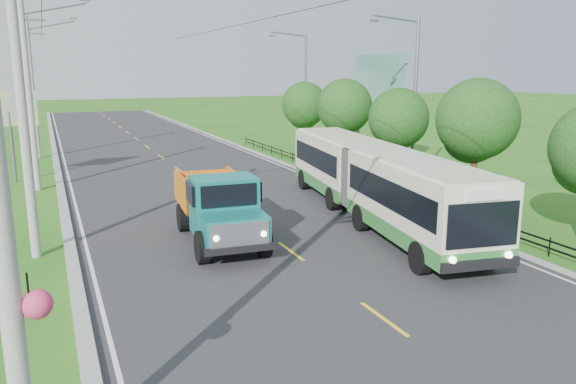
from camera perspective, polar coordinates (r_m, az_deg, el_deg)
ground at (r=15.11m, az=9.67°, el=-12.62°), size 240.00×240.00×0.00m
road at (r=32.94m, az=-9.50°, el=1.09°), size 14.00×120.00×0.02m
curb_left at (r=32.03m, az=-22.09°, el=0.15°), size 0.40×120.00×0.15m
curb_right at (r=35.27m, az=1.84°, el=2.07°), size 0.30×120.00×0.10m
edge_line_left at (r=32.06m, az=-21.10°, el=0.14°), size 0.12×120.00×0.00m
edge_line_right at (r=35.07m, az=1.10°, el=1.96°), size 0.12×120.00×0.00m
centre_dash at (r=15.10m, az=9.67°, el=-12.55°), size 0.12×2.20×0.00m
railing_right at (r=30.43m, az=8.10°, el=0.77°), size 0.04×40.00×0.60m
pole_nearest at (r=8.55m, az=-27.17°, el=1.59°), size 3.51×0.44×10.00m
pole_near at (r=20.46m, az=-25.32°, el=7.70°), size 3.51×0.32×10.00m
pole_mid at (r=32.45m, az=-24.75°, el=9.03°), size 3.51×0.32×10.00m
pole_far at (r=44.44m, az=-24.49°, el=9.65°), size 3.51×0.32×10.00m
tree_third at (r=26.33m, az=18.53°, el=6.59°), size 3.60×3.62×6.00m
tree_fourth at (r=31.08m, az=11.10°, el=7.03°), size 3.24×3.31×5.40m
tree_fifth at (r=36.15m, az=5.72°, el=8.34°), size 3.48×3.52×5.80m
tree_back at (r=41.51m, az=1.66°, el=8.62°), size 3.30×3.36×5.50m
streetlight_mid at (r=31.32m, az=12.55°, el=9.43°), size 3.02×0.20×9.07m
streetlight_far at (r=43.46m, az=1.58°, el=10.44°), size 3.02×0.20×9.07m
planter_near at (r=24.55m, az=19.05°, el=-2.62°), size 0.64×0.64×0.67m
planter_mid at (r=30.75m, az=9.06°, el=0.83°), size 0.64×0.64×0.67m
planter_far at (r=37.63m, az=2.56°, el=3.07°), size 0.64×0.64×0.67m
billboard_left at (r=35.55m, az=-26.50°, el=7.08°), size 3.00×0.20×5.20m
billboard_right at (r=37.21m, az=9.23°, el=10.65°), size 0.24×6.00×7.30m
bus at (r=24.11m, az=8.74°, el=1.50°), size 5.01×16.23×3.10m
dump_truck at (r=20.92m, az=-7.05°, el=-1.12°), size 2.85×6.45×2.65m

